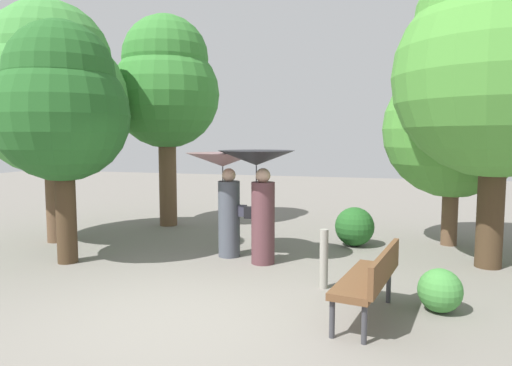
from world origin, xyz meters
name	(u,v)px	position (x,y,z in m)	size (l,w,h in m)	color
ground_plane	(180,314)	(0.00, 0.00, 0.00)	(40.00, 40.00, 0.00)	slate
person_left	(225,180)	(-0.43, 2.75, 1.37)	(1.30, 1.30, 1.84)	#474C56
person_right	(259,180)	(0.27, 2.47, 1.40)	(1.28, 1.28, 1.90)	#563338
park_bench	(371,277)	(2.19, 0.48, 0.51)	(0.74, 1.56, 0.83)	#38383D
tree_near_left	(62,103)	(-2.84, 1.58, 2.68)	(2.18, 2.18, 4.01)	#42301E
tree_near_right	(498,59)	(3.95, 3.28, 3.34)	(3.22, 3.22, 5.19)	#42301E
tree_mid_left	(51,89)	(-4.12, 2.86, 3.07)	(2.97, 2.97, 4.78)	brown
tree_mid_right	(454,119)	(3.51, 4.79, 2.47)	(2.65, 2.65, 3.94)	brown
tree_far_back	(166,84)	(-2.75, 5.10, 3.36)	(2.51, 2.51, 4.96)	brown
bush_path_left	(355,227)	(1.73, 4.19, 0.38)	(0.76, 0.76, 0.76)	#235B23
bush_path_right	(440,290)	(2.99, 0.97, 0.27)	(0.53, 0.53, 0.53)	#428C3D
path_marker_post	(324,259)	(1.51, 1.46, 0.42)	(0.12, 0.12, 0.84)	gray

